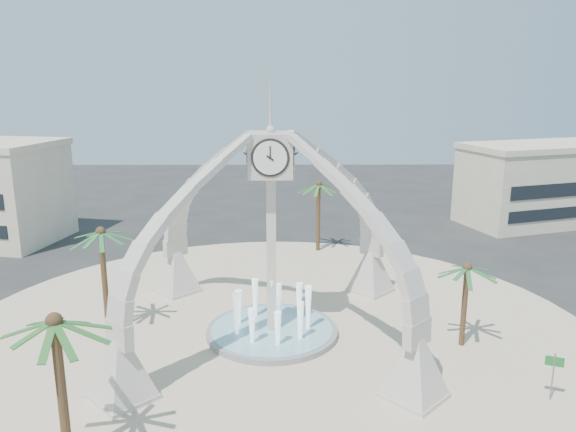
{
  "coord_description": "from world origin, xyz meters",
  "views": [
    {
      "loc": [
        0.72,
        -31.55,
        15.21
      ],
      "look_at": [
        0.99,
        2.0,
        7.0
      ],
      "focal_mm": 35.0,
      "sensor_mm": 36.0,
      "label": 1
    }
  ],
  "objects_px": {
    "fountain": "(272,331)",
    "palm_north": "(319,185)",
    "street_sign": "(554,367)",
    "clock_tower": "(271,233)",
    "palm_west": "(101,234)",
    "palm_south": "(54,323)",
    "palm_east": "(467,269)"
  },
  "relations": [
    {
      "from": "fountain",
      "to": "palm_north",
      "type": "height_order",
      "value": "palm_north"
    },
    {
      "from": "fountain",
      "to": "street_sign",
      "type": "height_order",
      "value": "fountain"
    },
    {
      "from": "clock_tower",
      "to": "palm_west",
      "type": "distance_m",
      "value": 10.13
    },
    {
      "from": "palm_north",
      "to": "palm_south",
      "type": "distance_m",
      "value": 31.3
    },
    {
      "from": "palm_west",
      "to": "street_sign",
      "type": "height_order",
      "value": "palm_west"
    },
    {
      "from": "fountain",
      "to": "street_sign",
      "type": "bearing_deg",
      "value": -28.06
    },
    {
      "from": "palm_south",
      "to": "street_sign",
      "type": "height_order",
      "value": "palm_south"
    },
    {
      "from": "palm_north",
      "to": "palm_south",
      "type": "bearing_deg",
      "value": -112.29
    },
    {
      "from": "clock_tower",
      "to": "palm_east",
      "type": "bearing_deg",
      "value": -7.56
    },
    {
      "from": "clock_tower",
      "to": "palm_east",
      "type": "xyz_separation_m",
      "value": [
        11.13,
        -1.48,
        -1.73
      ]
    },
    {
      "from": "clock_tower",
      "to": "palm_north",
      "type": "bearing_deg",
      "value": 77.51
    },
    {
      "from": "street_sign",
      "to": "clock_tower",
      "type": "bearing_deg",
      "value": 173.96
    },
    {
      "from": "palm_west",
      "to": "palm_south",
      "type": "distance_m",
      "value": 12.37
    },
    {
      "from": "palm_east",
      "to": "palm_west",
      "type": "height_order",
      "value": "palm_west"
    },
    {
      "from": "palm_west",
      "to": "street_sign",
      "type": "distance_m",
      "value": 25.44
    },
    {
      "from": "palm_east",
      "to": "palm_north",
      "type": "distance_m",
      "value": 20.18
    },
    {
      "from": "palm_north",
      "to": "street_sign",
      "type": "xyz_separation_m",
      "value": [
        9.84,
        -24.57,
        -4.27
      ]
    },
    {
      "from": "fountain",
      "to": "palm_north",
      "type": "bearing_deg",
      "value": 77.51
    },
    {
      "from": "palm_north",
      "to": "palm_south",
      "type": "relative_size",
      "value": 0.98
    },
    {
      "from": "clock_tower",
      "to": "palm_north",
      "type": "height_order",
      "value": "clock_tower"
    },
    {
      "from": "palm_west",
      "to": "street_sign",
      "type": "relative_size",
      "value": 2.86
    },
    {
      "from": "clock_tower",
      "to": "street_sign",
      "type": "bearing_deg",
      "value": -28.06
    },
    {
      "from": "street_sign",
      "to": "palm_west",
      "type": "bearing_deg",
      "value": -176.15
    },
    {
      "from": "clock_tower",
      "to": "street_sign",
      "type": "height_order",
      "value": "clock_tower"
    },
    {
      "from": "palm_west",
      "to": "palm_south",
      "type": "xyz_separation_m",
      "value": [
        2.08,
        -12.2,
        -0.17
      ]
    },
    {
      "from": "palm_west",
      "to": "palm_south",
      "type": "bearing_deg",
      "value": -80.34
    },
    {
      "from": "palm_west",
      "to": "palm_north",
      "type": "bearing_deg",
      "value": 50.24
    },
    {
      "from": "clock_tower",
      "to": "palm_north",
      "type": "xyz_separation_m",
      "value": [
        3.83,
        17.28,
        -0.44
      ]
    },
    {
      "from": "clock_tower",
      "to": "palm_east",
      "type": "relative_size",
      "value": 3.28
    },
    {
      "from": "fountain",
      "to": "palm_south",
      "type": "bearing_deg",
      "value": -124.56
    },
    {
      "from": "fountain",
      "to": "palm_north",
      "type": "distance_m",
      "value": 18.62
    },
    {
      "from": "fountain",
      "to": "palm_north",
      "type": "relative_size",
      "value": 1.16
    }
  ]
}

